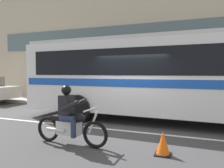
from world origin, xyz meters
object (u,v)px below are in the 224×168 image
object	(u,v)px
traffic_cone	(163,144)
fire_hydrant	(58,95)
transit_bus	(194,73)
motorcycle_with_rider	(70,120)

from	to	relation	value
traffic_cone	fire_hydrant	bearing A→B (deg)	139.55
transit_bus	traffic_cone	xyz separation A→B (m)	(-0.60, -3.43, -1.63)
transit_bus	fire_hydrant	distance (m)	8.26
transit_bus	motorcycle_with_rider	xyz separation A→B (m)	(-2.99, -3.58, -1.23)
motorcycle_with_rider	transit_bus	bearing A→B (deg)	50.16
motorcycle_with_rider	traffic_cone	distance (m)	2.42
motorcycle_with_rider	fire_hydrant	distance (m)	7.80
fire_hydrant	traffic_cone	bearing A→B (deg)	-40.45
fire_hydrant	traffic_cone	xyz separation A→B (m)	(7.11, -6.06, -0.26)
motorcycle_with_rider	fire_hydrant	world-z (taller)	motorcycle_with_rider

